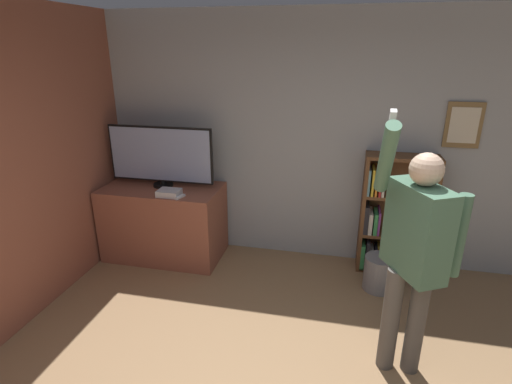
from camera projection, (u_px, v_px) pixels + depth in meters
name	position (u px, v px, depth m)	size (l,w,h in m)	color
wall_back	(321.00, 142.00, 4.30)	(6.79, 0.09, 2.70)	#9EA3A8
wall_side_brick	(33.00, 164.00, 3.51)	(0.06, 4.35, 2.70)	#93513D
tv_ledge	(164.00, 222.00, 4.60)	(1.31, 0.70, 0.84)	#93513D
television	(161.00, 156.00, 4.38)	(1.19, 0.22, 0.68)	black
game_console	(169.00, 193.00, 4.20)	(0.23, 0.18, 0.06)	silver
remote_loose	(180.00, 197.00, 4.14)	(0.07, 0.14, 0.02)	white
bookshelf	(389.00, 218.00, 4.24)	(0.73, 0.28, 1.30)	brown
person	(415.00, 247.00, 2.72)	(0.62, 0.58, 1.99)	#56514C
waste_bin	(379.00, 273.00, 4.01)	(0.31, 0.31, 0.35)	gray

